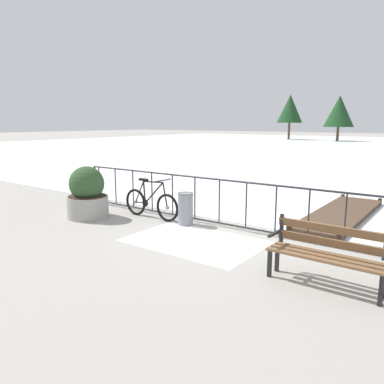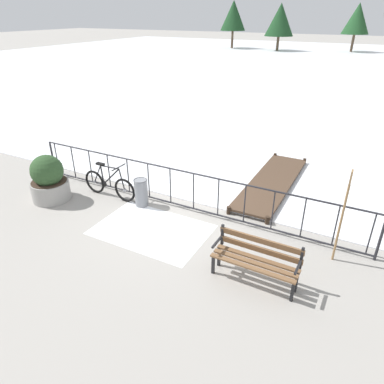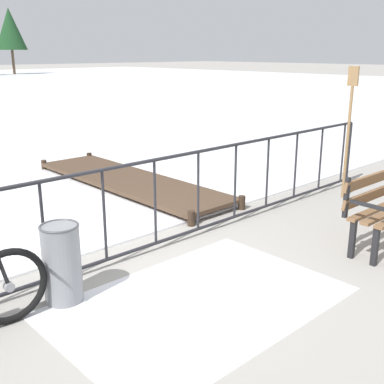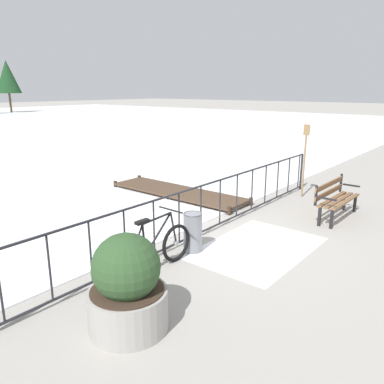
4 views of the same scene
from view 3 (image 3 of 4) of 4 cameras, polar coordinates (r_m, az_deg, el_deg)
ground_plane at (r=5.36m, az=-7.08°, el=-7.77°), size 160.00×160.00×0.00m
snow_patch at (r=4.45m, az=0.88°, el=-12.90°), size 2.59×1.74×0.01m
railing_fence at (r=5.16m, az=-7.30°, el=-2.09°), size 9.06×0.06×1.07m
trash_bin at (r=4.47m, az=-15.24°, el=-8.13°), size 0.35×0.35×0.73m
oar_upright at (r=7.57m, az=18.19°, el=7.65°), size 0.04×0.16×1.98m
wooden_dock at (r=8.05m, az=-7.52°, el=1.40°), size 1.10×4.22×0.20m
tree_east_mid at (r=52.07m, az=-20.87°, el=17.69°), size 2.98×2.98×6.25m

